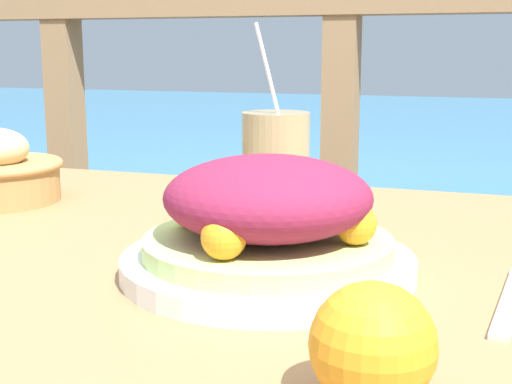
% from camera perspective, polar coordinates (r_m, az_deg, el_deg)
% --- Properties ---
extents(patio_table, '(1.17, 0.88, 0.77)m').
position_cam_1_polar(patio_table, '(0.80, -6.35, -11.66)').
color(patio_table, '#997047').
rests_on(patio_table, ground_plane).
extents(railing_fence, '(2.80, 0.08, 1.14)m').
position_cam_1_polar(railing_fence, '(1.55, 6.71, 3.66)').
color(railing_fence, '#937551').
rests_on(railing_fence, ground_plane).
extents(sea_backdrop, '(12.00, 4.00, 0.59)m').
position_cam_1_polar(sea_backdrop, '(4.07, 13.99, 1.40)').
color(sea_backdrop, teal).
rests_on(sea_backdrop, ground_plane).
extents(salad_plate, '(0.29, 0.29, 0.12)m').
position_cam_1_polar(salad_plate, '(0.69, 0.96, -2.61)').
color(salad_plate, silver).
rests_on(salad_plate, patio_table).
extents(drink_glass, '(0.09, 0.09, 0.25)m').
position_cam_1_polar(drink_glass, '(0.91, 1.58, 2.10)').
color(drink_glass, tan).
rests_on(drink_glass, patio_table).
extents(knife, '(0.03, 0.18, 0.00)m').
position_cam_1_polar(knife, '(0.66, 19.69, -8.20)').
color(knife, silver).
rests_on(knife, patio_table).
extents(orange_near_glass, '(0.08, 0.08, 0.08)m').
position_cam_1_polar(orange_near_glass, '(0.45, 9.32, -12.01)').
color(orange_near_glass, orange).
rests_on(orange_near_glass, patio_table).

